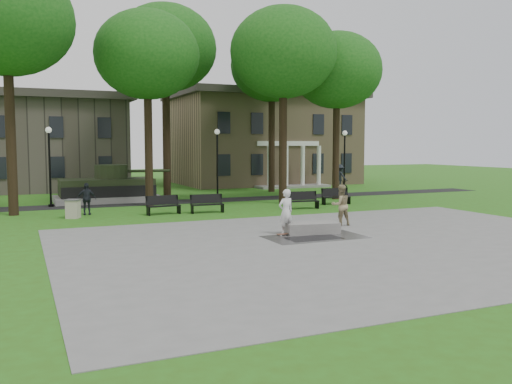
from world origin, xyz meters
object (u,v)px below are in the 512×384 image
at_px(cyclist, 340,182).
at_px(park_bench_0, 163,205).
at_px(concrete_block, 312,228).
at_px(trash_bin, 73,209).
at_px(skateboarder, 286,212).
at_px(friend_watching, 341,205).

xyz_separation_m(cyclist, park_bench_0, (-14.69, -5.86, -0.39)).
xyz_separation_m(concrete_block, park_bench_0, (-4.11, 8.67, 0.28)).
bearing_deg(trash_bin, skateboarder, -49.18).
height_order(friend_watching, trash_bin, friend_watching).
relative_size(skateboarder, park_bench_0, 1.01).
bearing_deg(trash_bin, friend_watching, -34.62).
relative_size(park_bench_0, trash_bin, 1.92).
distance_m(friend_watching, cyclist, 15.53).
bearing_deg(cyclist, concrete_block, 120.65).
relative_size(skateboarder, friend_watching, 1.00).
distance_m(skateboarder, trash_bin, 11.56).
xyz_separation_m(friend_watching, park_bench_0, (-6.40, 7.27, -0.43)).
height_order(skateboarder, trash_bin, skateboarder).
bearing_deg(friend_watching, skateboarder, 23.33).
height_order(skateboarder, friend_watching, friend_watching).
xyz_separation_m(cyclist, trash_bin, (-19.23, -5.58, -0.43)).
bearing_deg(park_bench_0, friend_watching, -55.04).
xyz_separation_m(skateboarder, friend_watching, (3.39, 1.19, 0.00)).
relative_size(skateboarder, cyclist, 0.83).
height_order(friend_watching, cyclist, cyclist).
relative_size(concrete_block, cyclist, 0.98).
bearing_deg(friend_watching, concrete_block, 35.50).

